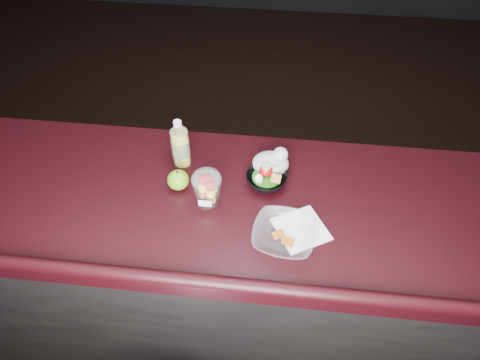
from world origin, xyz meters
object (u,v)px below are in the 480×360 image
(lemonade_bottle, at_px, (181,146))
(takeout_bowl, at_px, (284,235))
(snack_bowl, at_px, (266,178))
(green_apple, at_px, (178,180))
(fruit_cup, at_px, (207,188))

(lemonade_bottle, relative_size, takeout_bowl, 0.86)
(snack_bowl, bearing_deg, lemonade_bottle, 167.15)
(green_apple, xyz_separation_m, snack_bowl, (0.32, 0.05, -0.01))
(takeout_bowl, bearing_deg, snack_bowl, 107.20)
(fruit_cup, distance_m, takeout_bowl, 0.31)
(lemonade_bottle, relative_size, green_apple, 2.46)
(lemonade_bottle, bearing_deg, takeout_bowl, -38.41)
(lemonade_bottle, bearing_deg, snack_bowl, -12.85)
(lemonade_bottle, distance_m, green_apple, 0.14)
(takeout_bowl, bearing_deg, lemonade_bottle, 141.59)
(snack_bowl, height_order, takeout_bowl, snack_bowl)
(lemonade_bottle, relative_size, snack_bowl, 1.04)
(takeout_bowl, bearing_deg, fruit_cup, 153.90)
(fruit_cup, height_order, snack_bowl, fruit_cup)
(fruit_cup, height_order, takeout_bowl, fruit_cup)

